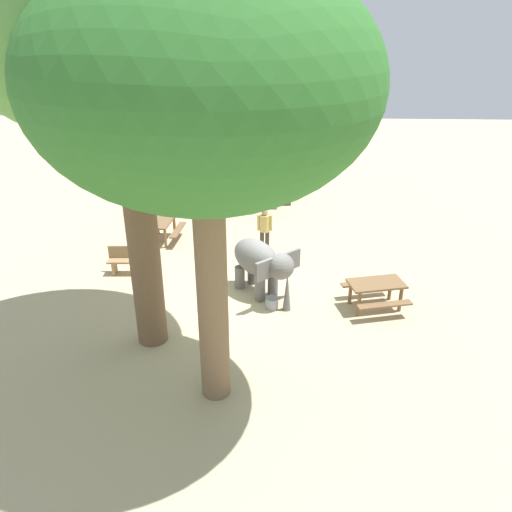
% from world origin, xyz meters
% --- Properties ---
extents(ground_plane, '(60.00, 60.00, 0.00)m').
position_xyz_m(ground_plane, '(0.00, 0.00, 0.00)').
color(ground_plane, tan).
extents(elephant, '(2.15, 2.20, 1.62)m').
position_xyz_m(elephant, '(0.24, 0.35, 1.03)').
color(elephant, slate).
rests_on(elephant, ground_plane).
extents(person_handler, '(0.51, 0.32, 1.62)m').
position_xyz_m(person_handler, '(0.24, 3.19, 0.95)').
color(person_handler, '#3F3833').
rests_on(person_handler, ground_plane).
extents(shade_tree_main, '(6.55, 6.01, 9.58)m').
position_xyz_m(shade_tree_main, '(-2.39, -2.04, 7.19)').
color(shade_tree_main, brown).
rests_on(shade_tree_main, ground_plane).
extents(shade_tree_secondary, '(5.87, 5.38, 8.37)m').
position_xyz_m(shade_tree_secondary, '(-0.57, -3.90, 6.24)').
color(shade_tree_secondary, brown).
rests_on(shade_tree_secondary, ground_plane).
extents(wooden_bench, '(1.42, 0.47, 0.88)m').
position_xyz_m(wooden_bench, '(-3.92, 1.54, 0.47)').
color(wooden_bench, '#9E7A51').
rests_on(wooden_bench, ground_plane).
extents(picnic_table_near, '(1.58, 1.60, 0.78)m').
position_xyz_m(picnic_table_near, '(-3.53, 4.13, 0.59)').
color(picnic_table_near, brown).
rests_on(picnic_table_near, ground_plane).
extents(picnic_table_far, '(1.81, 1.80, 0.78)m').
position_xyz_m(picnic_table_far, '(3.41, -0.23, 0.59)').
color(picnic_table_far, brown).
rests_on(picnic_table_far, ground_plane).
extents(market_stall_red, '(2.50, 2.50, 2.52)m').
position_xyz_m(market_stall_red, '(-2.36, 9.03, 1.14)').
color(market_stall_red, '#59514C').
rests_on(market_stall_red, ground_plane).
extents(market_stall_teal, '(2.50, 2.50, 2.52)m').
position_xyz_m(market_stall_teal, '(0.24, 9.03, 1.14)').
color(market_stall_teal, '#59514C').
rests_on(market_stall_teal, ground_plane).
extents(feed_bucket, '(0.36, 0.36, 0.32)m').
position_xyz_m(feed_bucket, '(0.55, -0.41, 0.16)').
color(feed_bucket, gray).
rests_on(feed_bucket, ground_plane).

